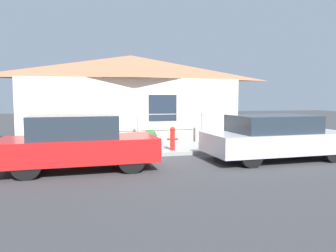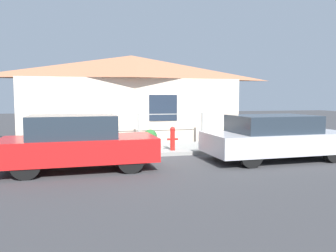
# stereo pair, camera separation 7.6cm
# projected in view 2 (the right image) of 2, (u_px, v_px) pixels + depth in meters

# --- Properties ---
(ground_plane) EXTENTS (60.00, 60.00, 0.00)m
(ground_plane) POSITION_uv_depth(u_px,v_px,m) (149.00, 157.00, 9.83)
(ground_plane) COLOR #38383A
(sidewalk) EXTENTS (24.00, 2.12, 0.12)m
(sidewalk) POSITION_uv_depth(u_px,v_px,m) (143.00, 150.00, 10.85)
(sidewalk) COLOR gray
(sidewalk) RESTS_ON ground_plane
(house) EXTENTS (8.85, 2.23, 3.48)m
(house) POSITION_uv_depth(u_px,v_px,m) (132.00, 72.00, 13.15)
(house) COLOR beige
(house) RESTS_ON ground_plane
(fence) EXTENTS (4.90, 0.10, 1.11)m
(fence) POSITION_uv_depth(u_px,v_px,m) (139.00, 127.00, 11.68)
(fence) COLOR #999993
(fence) RESTS_ON sidewalk
(car_left) EXTENTS (3.76, 1.76, 1.36)m
(car_left) POSITION_uv_depth(u_px,v_px,m) (78.00, 142.00, 8.06)
(car_left) COLOR red
(car_left) RESTS_ON ground_plane
(car_right) EXTENTS (4.17, 1.92, 1.28)m
(car_right) POSITION_uv_depth(u_px,v_px,m) (276.00, 137.00, 9.37)
(car_right) COLOR #B7B7BC
(car_right) RESTS_ON ground_plane
(fire_hydrant) EXTENTS (0.36, 0.16, 0.76)m
(fire_hydrant) POSITION_uv_depth(u_px,v_px,m) (173.00, 138.00, 10.34)
(fire_hydrant) COLOR red
(fire_hydrant) RESTS_ON sidewalk
(potted_plant_near_hydrant) EXTENTS (0.48, 0.48, 0.60)m
(potted_plant_near_hydrant) POSITION_uv_depth(u_px,v_px,m) (150.00, 137.00, 11.00)
(potted_plant_near_hydrant) COLOR brown
(potted_plant_near_hydrant) RESTS_ON sidewalk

